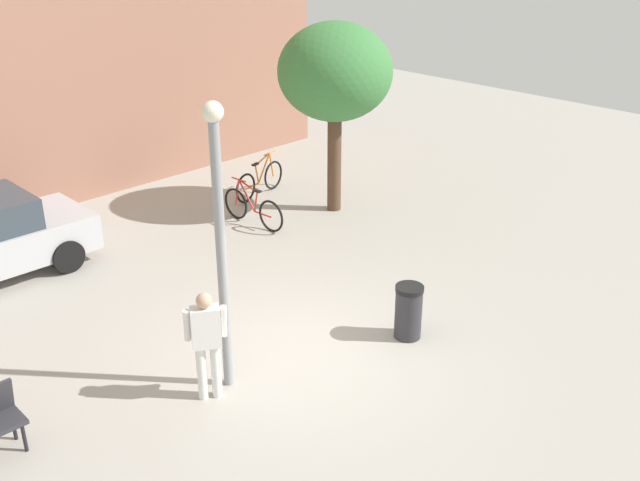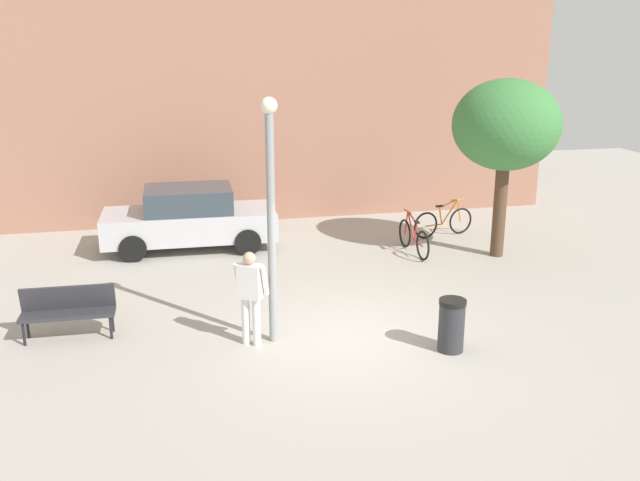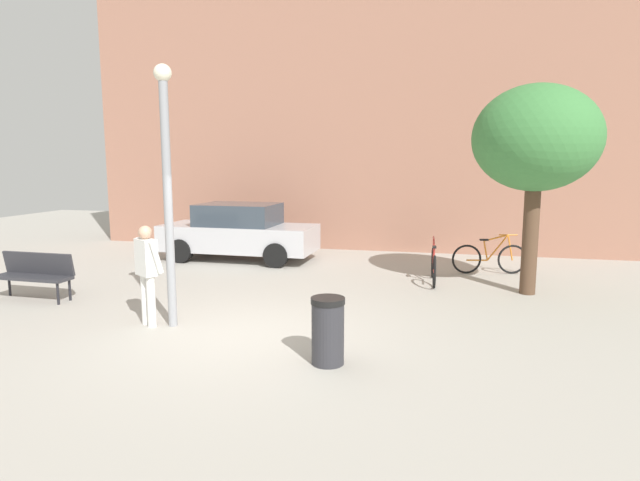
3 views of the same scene
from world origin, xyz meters
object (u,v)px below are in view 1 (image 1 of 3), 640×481
Objects in this scene: bicycle_orange at (260,180)px; trash_bin at (408,311)px; person_by_lamppost at (207,338)px; plaza_tree at (335,73)px; bicycle_red at (253,208)px; lamppost at (220,232)px.

trash_bin is at bearing -111.23° from bicycle_orange.
plaza_tree is at bearing 30.15° from person_by_lamppost.
bicycle_red is at bearing 162.28° from plaza_tree.
bicycle_orange is (5.80, 5.60, -0.58)m from person_by_lamppost.
person_by_lamppost is 0.92× the size of bicycle_red.
person_by_lamppost is 8.08m from bicycle_orange.
person_by_lamppost reaches higher than bicycle_red.
bicycle_red is at bearing 46.06° from lamppost.
bicycle_orange is at bearing 43.97° from person_by_lamppost.
bicycle_orange is 7.04m from trash_bin.
bicycle_red is (-1.91, 0.61, -2.74)m from plaza_tree.
plaza_tree reaches higher than person_by_lamppost.
lamppost is 6.27m from bicycle_red.
plaza_tree reaches higher than trash_bin.
person_by_lamppost is at bearing -149.85° from plaza_tree.
lamppost is at bearing 10.44° from person_by_lamppost.
plaza_tree is 2.36× the size of bicycle_orange.
bicycle_red is at bearing 76.74° from trash_bin.
plaza_tree is 4.60× the size of trash_bin.
lamppost reaches higher than bicycle_red.
person_by_lamppost is 6.28m from bicycle_red.
person_by_lamppost reaches higher than bicycle_orange.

